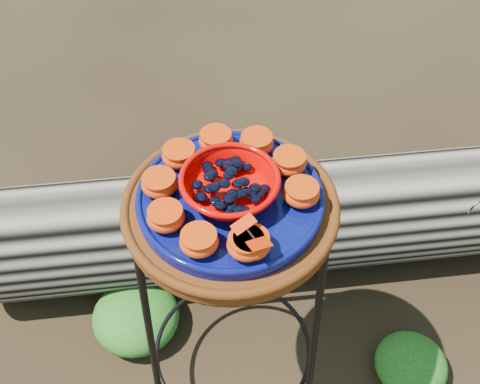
{
  "coord_description": "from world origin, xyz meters",
  "views": [
    {
      "loc": [
        -0.01,
        -0.73,
        1.59
      ],
      "look_at": [
        0.02,
        0.0,
        0.76
      ],
      "focal_mm": 45.0,
      "sensor_mm": 36.0,
      "label": 1
    }
  ],
  "objects_px": {
    "cobalt_plate": "(230,199)",
    "driftwood_log": "(286,218)",
    "terracotta_saucer": "(230,209)",
    "red_bowl": "(230,187)",
    "plant_stand": "(232,309)"
  },
  "relations": [
    {
      "from": "cobalt_plate",
      "to": "driftwood_log",
      "type": "height_order",
      "value": "cobalt_plate"
    },
    {
      "from": "terracotta_saucer",
      "to": "driftwood_log",
      "type": "height_order",
      "value": "terracotta_saucer"
    },
    {
      "from": "driftwood_log",
      "to": "red_bowl",
      "type": "bearing_deg",
      "value": -112.39
    },
    {
      "from": "plant_stand",
      "to": "red_bowl",
      "type": "distance_m",
      "value": 0.43
    },
    {
      "from": "plant_stand",
      "to": "cobalt_plate",
      "type": "distance_m",
      "value": 0.39
    },
    {
      "from": "plant_stand",
      "to": "red_bowl",
      "type": "bearing_deg",
      "value": 0.0
    },
    {
      "from": "terracotta_saucer",
      "to": "driftwood_log",
      "type": "relative_size",
      "value": 0.23
    },
    {
      "from": "terracotta_saucer",
      "to": "red_bowl",
      "type": "relative_size",
      "value": 2.33
    },
    {
      "from": "terracotta_saucer",
      "to": "red_bowl",
      "type": "height_order",
      "value": "red_bowl"
    },
    {
      "from": "plant_stand",
      "to": "cobalt_plate",
      "type": "bearing_deg",
      "value": 0.0
    },
    {
      "from": "red_bowl",
      "to": "driftwood_log",
      "type": "height_order",
      "value": "red_bowl"
    },
    {
      "from": "terracotta_saucer",
      "to": "cobalt_plate",
      "type": "xyz_separation_m",
      "value": [
        0.0,
        0.0,
        0.03
      ]
    },
    {
      "from": "cobalt_plate",
      "to": "driftwood_log",
      "type": "relative_size",
      "value": 0.19
    },
    {
      "from": "terracotta_saucer",
      "to": "red_bowl",
      "type": "distance_m",
      "value": 0.06
    },
    {
      "from": "red_bowl",
      "to": "driftwood_log",
      "type": "relative_size",
      "value": 0.1
    }
  ]
}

